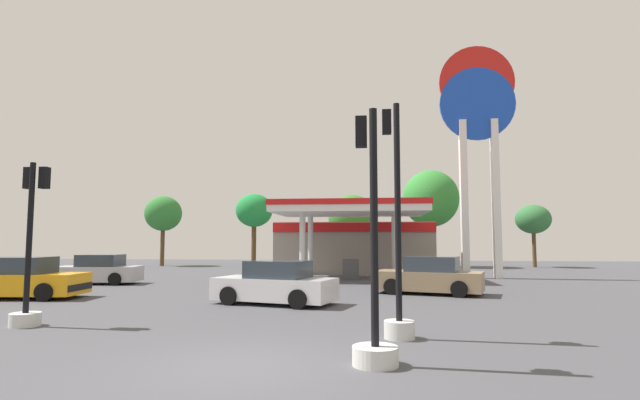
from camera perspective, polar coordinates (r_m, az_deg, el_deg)
name	(u,v)px	position (r m, az deg, el deg)	size (l,w,h in m)	color
ground_plane	(241,367)	(8.81, -9.37, -19.03)	(90.00, 90.00, 0.00)	#47474C
gas_station	(355,243)	(32.87, 4.14, -5.16)	(10.42, 12.72, 4.32)	gray
station_pole_sign	(478,127)	(30.07, 18.31, 8.32)	(4.38, 0.56, 13.77)	white
car_0	(23,280)	(21.40, -31.87, -8.06)	(4.47, 2.27, 1.55)	black
car_1	(275,284)	(16.72, -5.38, -9.97)	(4.43, 2.76, 1.48)	black
car_2	(429,277)	(20.25, 12.89, -8.93)	(4.57, 2.92, 1.52)	black
car_3	(98,271)	(26.65, -24.96, -7.64)	(4.25, 2.20, 1.47)	black
traffic_signal_0	(397,269)	(10.97, 9.22, -8.07)	(0.68, 0.70, 5.32)	silver
traffic_signal_1	(29,270)	(14.47, -31.39, -7.10)	(0.73, 0.73, 4.20)	silver
traffic_signal_2	(373,299)	(8.64, 6.39, -11.63)	(0.81, 0.81, 4.55)	silver
tree_0	(163,214)	(43.66, -18.19, -1.59)	(3.15, 3.15, 6.02)	brown
tree_1	(254,211)	(41.19, -7.86, -1.32)	(3.13, 3.13, 6.15)	brown
tree_2	(352,218)	(40.46, 3.86, -2.16)	(4.05, 4.05, 6.03)	brown
tree_3	(431,199)	(40.82, 13.08, 0.16)	(4.61, 4.61, 8.03)	brown
tree_4	(533,220)	(43.03, 24.07, -2.15)	(2.81, 2.81, 5.11)	brown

